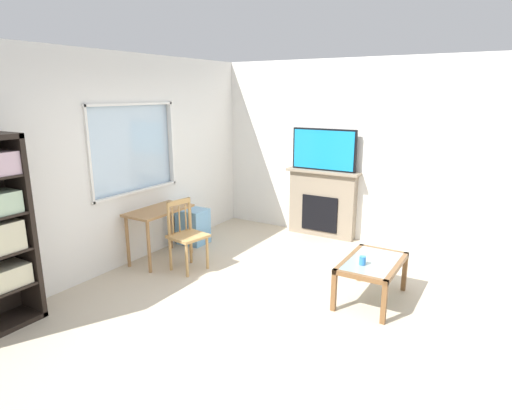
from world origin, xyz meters
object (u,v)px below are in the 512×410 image
Objects in this scene: coffee_table at (372,267)px; desk_under_window at (159,218)px; fireplace at (322,203)px; tv at (324,150)px; wooden_chair at (186,235)px; plastic_drawer_unit at (193,226)px; sippy_cup at (362,260)px.

desk_under_window is at bearing 96.06° from coffee_table.
tv is at bearing -180.00° from fireplace.
coffee_table is (-1.80, -1.34, -0.15)m from fireplace.
wooden_chair reaches higher than plastic_drawer_unit.
fireplace is 2.24m from coffee_table.
sippy_cup is (-1.96, -1.27, -0.03)m from fireplace.
wooden_chair is at bearing 99.06° from coffee_table.
sippy_cup is (-1.94, -1.27, -0.87)m from tv.
coffee_table is 0.21m from sippy_cup.
tv is at bearing 36.90° from coffee_table.
fireplace is 1.27× the size of coffee_table.
sippy_cup is (-0.16, 0.06, 0.12)m from coffee_table.
sippy_cup is at bearing -146.93° from fireplace.
tv is at bearing -35.13° from desk_under_window.
desk_under_window is at bearing 82.60° from wooden_chair.
coffee_table is at bearing -83.94° from desk_under_window.
desk_under_window is 0.53m from wooden_chair.
wooden_chair is 2.31m from coffee_table.
coffee_table is at bearing -143.10° from tv.
wooden_chair is (-0.07, -0.51, -0.13)m from desk_under_window.
desk_under_window is 2.66m from tv.
plastic_drawer_unit is 5.86× the size of sippy_cup.
wooden_chair is 10.00× the size of sippy_cup.
plastic_drawer_unit is at bearing 77.52° from sippy_cup.
wooden_chair is at bearing 156.35° from fireplace.
coffee_table is (-1.78, -1.34, -0.99)m from tv.
plastic_drawer_unit is 0.52× the size of tv.
tv is (2.08, -1.46, 0.78)m from desk_under_window.
desk_under_window is 0.78× the size of fireplace.
fireplace reaches higher than wooden_chair.
tv is (2.14, -0.95, 0.91)m from wooden_chair.
tv is at bearing 33.32° from sippy_cup.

